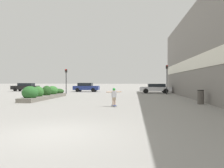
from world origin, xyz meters
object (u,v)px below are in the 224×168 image
(skateboard, at_px, (114,106))
(car_leftmost, at_px, (26,87))
(trash_bin, at_px, (201,97))
(car_center_left, at_px, (155,88))
(traffic_light_right, at_px, (167,75))
(skateboarder, at_px, (114,95))
(car_rightmost, at_px, (86,87))
(traffic_light_left, at_px, (66,77))

(skateboard, distance_m, car_leftmost, 28.30)
(skateboard, bearing_deg, trash_bin, -8.74)
(car_center_left, height_order, traffic_light_right, traffic_light_right)
(skateboarder, bearing_deg, traffic_light_right, 40.27)
(car_rightmost, bearing_deg, skateboard, 17.60)
(car_leftmost, relative_size, car_center_left, 1.02)
(skateboarder, distance_m, car_leftmost, 28.29)
(skateboard, height_order, traffic_light_right, traffic_light_right)
(car_rightmost, bearing_deg, skateboarder, 17.60)
(trash_bin, relative_size, traffic_light_right, 0.28)
(car_leftmost, height_order, traffic_light_left, traffic_light_left)
(car_center_left, bearing_deg, skateboarder, 165.68)
(skateboard, xyz_separation_m, car_center_left, (4.47, 17.52, 0.68))
(trash_bin, bearing_deg, skateboard, -160.49)
(car_leftmost, xyz_separation_m, car_center_left, (22.25, -4.48, -0.01))
(trash_bin, xyz_separation_m, car_rightmost, (-12.96, 18.50, 0.24))
(skateboarder, relative_size, car_leftmost, 0.26)
(car_center_left, height_order, car_rightmost, car_rightmost)
(skateboard, relative_size, trash_bin, 0.59)
(car_center_left, xyz_separation_m, traffic_light_right, (1.16, -3.20, 1.84))
(trash_bin, distance_m, car_leftmost, 31.20)
(car_center_left, relative_size, car_rightmost, 1.08)
(car_center_left, relative_size, traffic_light_left, 1.32)
(skateboard, xyz_separation_m, traffic_light_right, (5.64, 14.33, 2.52))
(skateboarder, xyz_separation_m, car_center_left, (4.47, 17.52, -0.06))
(trash_bin, xyz_separation_m, traffic_light_right, (-0.74, 12.07, 2.05))
(car_center_left, bearing_deg, car_rightmost, 73.70)
(traffic_light_left, bearing_deg, car_center_left, 12.91)
(trash_bin, distance_m, car_rightmost, 22.59)
(skateboarder, height_order, traffic_light_left, traffic_light_left)
(skateboarder, height_order, car_rightmost, car_rightmost)
(skateboarder, xyz_separation_m, car_rightmost, (-6.58, 20.76, -0.03))
(skateboarder, relative_size, traffic_light_right, 0.31)
(skateboarder, distance_m, car_center_left, 18.09)
(skateboard, relative_size, traffic_light_right, 0.17)
(skateboarder, bearing_deg, car_rightmost, 79.34)
(skateboarder, bearing_deg, car_center_left, 47.43)
(trash_bin, bearing_deg, car_center_left, 97.12)
(skateboarder, bearing_deg, traffic_light_left, 90.52)
(traffic_light_right, bearing_deg, skateboard, -111.47)
(skateboard, height_order, car_center_left, car_center_left)
(car_leftmost, height_order, car_rightmost, car_rightmost)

